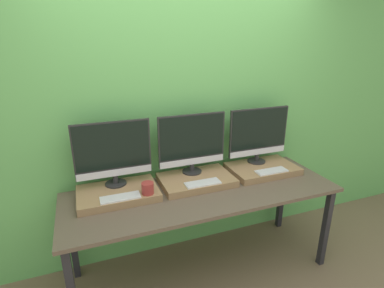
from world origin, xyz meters
TOP-DOWN VIEW (x-y plane):
  - wall_back at (0.00, 0.82)m, footprint 8.00×0.04m
  - workbench at (0.00, 0.37)m, footprint 2.20×0.75m
  - wooden_riser_left at (-0.65, 0.52)m, footprint 0.61×0.40m
  - monitor_left at (-0.65, 0.62)m, footprint 0.59×0.17m
  - keyboard_left at (-0.65, 0.38)m, footprint 0.29×0.11m
  - mug at (-0.45, 0.38)m, footprint 0.09×0.09m
  - wooden_riser_center at (0.00, 0.52)m, footprint 0.61×0.40m
  - monitor_center at (0.00, 0.62)m, footprint 0.59×0.17m
  - keyboard_center at (0.00, 0.38)m, footprint 0.29×0.11m
  - wooden_riser_right at (0.65, 0.52)m, footprint 0.61×0.40m
  - monitor_right at (0.65, 0.62)m, footprint 0.59×0.17m
  - keyboard_right at (0.65, 0.38)m, footprint 0.29×0.11m

SIDE VIEW (x-z plane):
  - workbench at x=0.00m, z-range 0.33..1.11m
  - wooden_riser_left at x=-0.65m, z-range 0.79..0.84m
  - wooden_riser_center at x=0.00m, z-range 0.79..0.84m
  - wooden_riser_right at x=0.65m, z-range 0.79..0.84m
  - keyboard_left at x=-0.65m, z-range 0.84..0.86m
  - keyboard_center at x=0.00m, z-range 0.84..0.86m
  - keyboard_right at x=0.65m, z-range 0.84..0.86m
  - mug at x=-0.45m, z-range 0.84..0.93m
  - monitor_left at x=-0.65m, z-range 0.87..1.38m
  - monitor_center at x=0.00m, z-range 0.87..1.38m
  - monitor_right at x=0.65m, z-range 0.87..1.38m
  - wall_back at x=0.00m, z-range 0.00..2.60m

